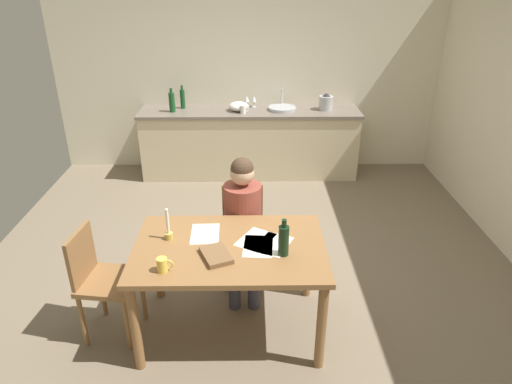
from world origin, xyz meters
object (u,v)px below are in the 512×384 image
(bottle_vinegar, at_px, (183,99))
(wine_glass_near_sink, at_px, (254,99))
(dining_table, at_px, (230,258))
(person_seated, at_px, (243,218))
(book_magazine, at_px, (216,255))
(bottle_oil, at_px, (172,102))
(candlestick, at_px, (168,231))
(sink_unit, at_px, (282,108))
(coffee_mug, at_px, (163,265))
(stovetop_kettle, at_px, (326,102))
(mixing_bowl, at_px, (239,106))
(chair_side_empty, at_px, (101,278))
(wine_glass_by_kettle, at_px, (247,99))
(teacup_on_counter, at_px, (243,109))
(wine_bottle_on_table, at_px, (284,240))
(chair_at_table, at_px, (243,229))

(bottle_vinegar, distance_m, wine_glass_near_sink, 0.94)
(dining_table, height_order, person_seated, person_seated)
(book_magazine, relative_size, bottle_oil, 0.83)
(candlestick, distance_m, sink_unit, 3.13)
(coffee_mug, height_order, stovetop_kettle, stovetop_kettle)
(sink_unit, distance_m, mixing_bowl, 0.57)
(chair_side_empty, distance_m, bottle_oil, 3.06)
(dining_table, bearing_deg, mixing_bowl, 90.02)
(coffee_mug, height_order, book_magazine, coffee_mug)
(person_seated, height_order, coffee_mug, person_seated)
(coffee_mug, bearing_deg, sink_unit, 73.51)
(dining_table, relative_size, bottle_vinegar, 4.58)
(wine_glass_near_sink, bearing_deg, dining_table, -93.54)
(wine_glass_by_kettle, height_order, teacup_on_counter, wine_glass_by_kettle)
(coffee_mug, height_order, teacup_on_counter, teacup_on_counter)
(wine_bottle_on_table, height_order, teacup_on_counter, wine_bottle_on_table)
(candlestick, relative_size, bottle_oil, 0.81)
(dining_table, distance_m, bottle_vinegar, 3.26)
(wine_glass_by_kettle, bearing_deg, chair_side_empty, -108.13)
(mixing_bowl, distance_m, stovetop_kettle, 1.14)
(chair_at_table, distance_m, coffee_mug, 1.17)
(dining_table, xyz_separation_m, mixing_bowl, (-0.00, 3.02, 0.30))
(sink_unit, xyz_separation_m, mixing_bowl, (-0.57, -0.04, 0.04))
(chair_at_table, distance_m, book_magazine, 0.91)
(stovetop_kettle, bearing_deg, chair_side_empty, -124.20)
(candlestick, xyz_separation_m, wine_bottle_on_table, (0.83, -0.21, 0.05))
(wine_bottle_on_table, height_order, bottle_vinegar, bottle_vinegar)
(person_seated, relative_size, wine_bottle_on_table, 4.29)
(candlestick, bearing_deg, bottle_vinegar, 95.45)
(dining_table, distance_m, mixing_bowl, 3.04)
(dining_table, bearing_deg, coffee_mug, -144.98)
(sink_unit, xyz_separation_m, stovetop_kettle, (0.57, -0.00, 0.08))
(chair_side_empty, bearing_deg, chair_at_table, 34.96)
(bottle_oil, xyz_separation_m, wine_glass_by_kettle, (0.96, 0.22, -0.02))
(chair_side_empty, height_order, book_magazine, chair_side_empty)
(candlestick, relative_size, teacup_on_counter, 2.21)
(coffee_mug, distance_m, bottle_oil, 3.32)
(wine_glass_by_kettle, bearing_deg, bottle_oil, -166.89)
(stovetop_kettle, relative_size, wine_glass_by_kettle, 1.43)
(bottle_vinegar, distance_m, stovetop_kettle, 1.89)
(wine_bottle_on_table, height_order, stovetop_kettle, stovetop_kettle)
(chair_at_table, height_order, wine_glass_by_kettle, wine_glass_by_kettle)
(chair_at_table, relative_size, wine_bottle_on_table, 3.09)
(sink_unit, height_order, bottle_vinegar, bottle_vinegar)
(chair_at_table, bearing_deg, candlestick, -132.08)
(book_magazine, height_order, wine_bottle_on_table, wine_bottle_on_table)
(wine_bottle_on_table, distance_m, bottle_vinegar, 3.46)
(chair_at_table, distance_m, person_seated, 0.25)
(candlestick, height_order, book_magazine, candlestick)
(bottle_vinegar, xyz_separation_m, wine_glass_near_sink, (0.94, 0.05, -0.02))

